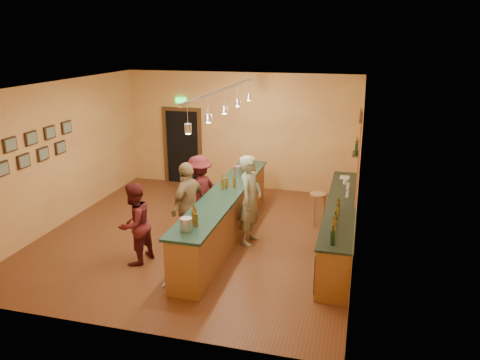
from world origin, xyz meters
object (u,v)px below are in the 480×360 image
(bartender, at_px, (250,200))
(customer_b, at_px, (188,205))
(customer_a, at_px, (135,224))
(tasting_bar, at_px, (225,211))
(customer_c, at_px, (199,191))
(bar_stool, at_px, (318,200))
(back_counter, at_px, (340,225))

(bartender, xyz_separation_m, customer_b, (-1.16, -0.49, -0.04))
(customer_a, relative_size, customer_b, 0.88)
(tasting_bar, height_order, customer_c, customer_c)
(customer_a, height_order, customer_b, customer_b)
(customer_a, relative_size, customer_c, 0.96)
(tasting_bar, height_order, bar_stool, tasting_bar)
(back_counter, distance_m, tasting_bar, 2.38)
(back_counter, relative_size, bartender, 2.44)
(customer_c, distance_m, bar_stool, 2.67)
(bartender, relative_size, bar_stool, 2.48)
(back_counter, height_order, customer_c, customer_c)
(tasting_bar, distance_m, customer_c, 0.97)
(bartender, relative_size, customer_b, 1.05)
(bar_stool, bearing_deg, customer_b, -143.44)
(tasting_bar, bearing_deg, customer_c, 144.04)
(back_counter, xyz_separation_m, bartender, (-1.82, -0.24, 0.45))
(bartender, bearing_deg, bar_stool, -35.47)
(back_counter, height_order, tasting_bar, tasting_bar)
(bartender, distance_m, bar_stool, 1.83)
(bartender, bearing_deg, customer_c, 73.48)
(back_counter, relative_size, bar_stool, 6.05)
(tasting_bar, xyz_separation_m, bartender, (0.55, -0.06, 0.33))
(back_counter, bearing_deg, customer_c, 173.16)
(customer_b, height_order, customer_c, customer_b)
(customer_b, bearing_deg, back_counter, 117.82)
(tasting_bar, relative_size, customer_a, 3.25)
(tasting_bar, xyz_separation_m, customer_b, (-0.61, -0.56, 0.28))
(bartender, bearing_deg, customer_b, 121.76)
(tasting_bar, bearing_deg, bartender, -6.45)
(customer_b, bearing_deg, bartender, 127.01)
(tasting_bar, xyz_separation_m, customer_a, (-1.32, -1.50, 0.18))
(customer_c, bearing_deg, bar_stool, 121.12)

